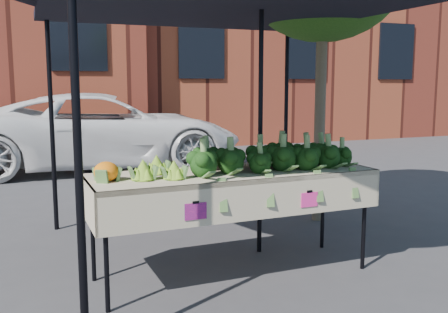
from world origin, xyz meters
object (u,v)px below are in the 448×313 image
street_tree (321,65)px  vehicle (101,31)px  canopy (223,112)px  table (233,224)px

street_tree → vehicle: bearing=110.8°
street_tree → canopy: bearing=-154.2°
canopy → street_tree: bearing=25.8°
canopy → table: bearing=-102.8°
table → street_tree: bearing=37.9°
table → street_tree: (1.63, 1.27, 1.40)m
canopy → street_tree: 1.74m
table → canopy: (0.12, 0.54, 0.92)m
canopy → vehicle: vehicle is taller
table → vehicle: size_ratio=0.46×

